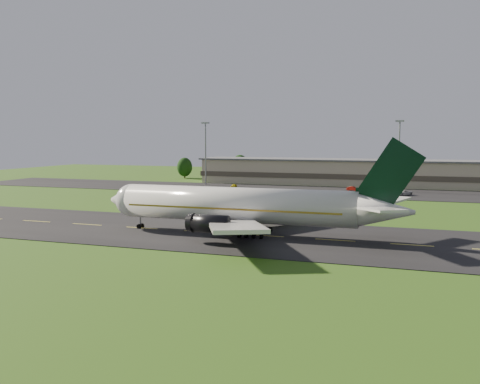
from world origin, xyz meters
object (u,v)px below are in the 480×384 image
(service_vehicle_a, at_px, (234,186))
(service_vehicle_c, at_px, (403,193))
(terminal, at_px, (405,174))
(airliner, at_px, (242,206))
(light_mast_west, at_px, (206,146))
(service_vehicle_b, at_px, (353,189))
(light_mast_centre, at_px, (399,147))

(service_vehicle_a, distance_m, service_vehicle_c, 49.99)
(terminal, bearing_deg, airliner, -102.43)
(service_vehicle_c, bearing_deg, service_vehicle_a, -143.60)
(terminal, xyz_separation_m, light_mast_west, (-61.40, -16.18, 8.75))
(service_vehicle_b, bearing_deg, service_vehicle_c, -101.32)
(airliner, height_order, service_vehicle_a, airliner)
(light_mast_west, xyz_separation_m, service_vehicle_a, (12.15, -6.77, -12.04))
(terminal, relative_size, service_vehicle_b, 38.89)
(light_mast_centre, bearing_deg, airliner, -103.90)
(service_vehicle_a, bearing_deg, airliner, -74.23)
(airliner, xyz_separation_m, light_mast_centre, (19.80, 79.99, 8.08))
(service_vehicle_c, bearing_deg, light_mast_west, -148.61)
(light_mast_west, xyz_separation_m, light_mast_centre, (60.00, 0.00, 0.00))
(light_mast_centre, distance_m, service_vehicle_b, 17.56)
(service_vehicle_a, bearing_deg, service_vehicle_c, -11.01)
(service_vehicle_b, bearing_deg, light_mast_centre, -54.56)
(light_mast_west, relative_size, light_mast_centre, 1.00)
(terminal, height_order, light_mast_centre, light_mast_centre)
(airliner, height_order, service_vehicle_c, airliner)
(terminal, xyz_separation_m, service_vehicle_a, (-49.25, -22.95, -3.30))
(light_mast_west, bearing_deg, service_vehicle_c, -10.83)
(light_mast_west, distance_m, light_mast_centre, 60.00)
(service_vehicle_a, relative_size, service_vehicle_c, 0.67)
(terminal, distance_m, service_vehicle_a, 54.44)
(terminal, distance_m, light_mast_west, 64.10)
(light_mast_west, height_order, service_vehicle_c, light_mast_west)
(airliner, height_order, terminal, airliner)
(terminal, height_order, service_vehicle_a, terminal)
(airliner, distance_m, light_mast_west, 89.89)
(light_mast_west, xyz_separation_m, service_vehicle_c, (61.88, -11.84, -11.92))
(light_mast_west, bearing_deg, light_mast_centre, 0.00)
(light_mast_centre, relative_size, service_vehicle_c, 3.93)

